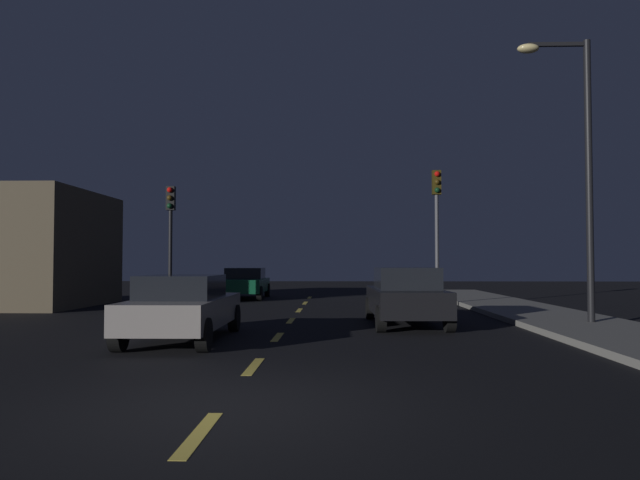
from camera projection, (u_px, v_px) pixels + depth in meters
The scene contains 16 objects.
ground_plane at pixel (280, 334), 14.03m from camera, with size 80.00×80.00×0.00m, color black.
sidewalk_curb_right at pixel (607, 332), 13.81m from camera, with size 3.00×40.00×0.15m, color gray.
lane_stripe_nearest at pixel (199, 434), 5.84m from camera, with size 0.16×1.60×0.01m, color #EACC4C.
lane_stripe_second at pixel (254, 366), 9.63m from camera, with size 0.16×1.60×0.01m, color #EACC4C.
lane_stripe_third at pixel (277, 337), 13.43m from camera, with size 0.16×1.60×0.01m, color #EACC4C.
lane_stripe_fourth at pixel (291, 321), 17.22m from camera, with size 0.16×1.60×0.01m, color #EACC4C.
lane_stripe_fifth at pixel (299, 310), 21.02m from camera, with size 0.16×1.60×0.01m, color #EACC4C.
lane_stripe_sixth at pixel (305, 303), 24.81m from camera, with size 0.16×1.60×0.01m, color #EACC4C.
lane_stripe_seventh at pixel (309, 298), 28.61m from camera, with size 0.16×1.60×0.01m, color #EACC4C.
traffic_signal_left at pixel (170, 222), 22.67m from camera, with size 0.32×0.38×4.53m.
traffic_signal_right at pixel (437, 212), 22.39m from camera, with size 0.32×0.38×5.09m.
car_stopped_ahead at pixel (406, 296), 16.02m from camera, with size 1.95×4.54×1.53m.
car_adjacent_lane at pixel (184, 307), 12.85m from camera, with size 1.85×4.57×1.39m.
car_oncoming_far at pixel (245, 283), 27.97m from camera, with size 2.04×4.56×1.41m.
street_lamp_right at pixel (578, 154), 15.53m from camera, with size 1.88×0.36×7.42m.
storefront_left at pixel (27, 249), 23.10m from camera, with size 5.08×6.37×4.37m, color brown.
Camera 1 is at (1.34, -7.06, 1.66)m, focal length 33.93 mm.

